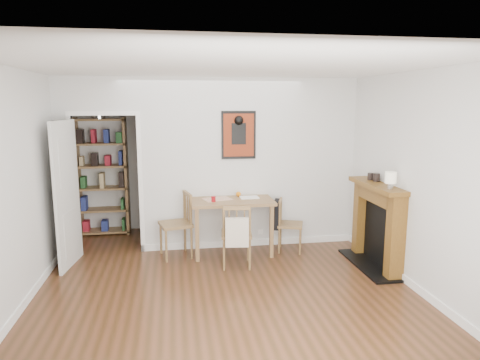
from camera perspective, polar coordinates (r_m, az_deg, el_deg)
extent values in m
plane|color=#552F1B|center=(5.53, -2.21, -13.49)|extent=(5.20, 5.20, 0.00)
plane|color=silver|center=(7.71, -4.57, 3.28)|extent=(4.50, 0.00, 4.50)
plane|color=silver|center=(2.66, 4.34, -9.95)|extent=(4.50, 0.00, 4.50)
plane|color=silver|center=(5.38, -26.87, -0.76)|extent=(0.00, 5.20, 5.20)
plane|color=silver|center=(5.85, 20.17, 0.51)|extent=(0.00, 5.20, 5.20)
plane|color=white|center=(5.08, -2.42, 14.48)|extent=(5.20, 5.20, 0.00)
cube|color=silver|center=(6.60, 1.24, 2.16)|extent=(3.35, 0.10, 2.60)
cube|color=silver|center=(6.68, -22.23, 1.50)|extent=(0.25, 0.10, 2.60)
cube|color=silver|center=(6.50, -17.82, 10.63)|extent=(0.90, 0.10, 0.55)
cube|color=white|center=(6.70, -21.28, -0.80)|extent=(0.06, 0.14, 2.05)
cube|color=white|center=(6.56, -13.07, -0.58)|extent=(0.06, 0.14, 2.05)
cube|color=white|center=(6.83, 1.29, -8.35)|extent=(3.35, 0.02, 0.10)
cube|color=white|center=(5.20, -27.69, -15.68)|extent=(0.02, 4.00, 0.10)
cube|color=white|center=(5.68, 22.28, -13.05)|extent=(0.02, 4.00, 0.10)
cube|color=silver|center=(6.25, -22.08, -1.82)|extent=(0.15, 0.80, 2.00)
cube|color=black|center=(6.46, -0.18, 6.01)|extent=(0.52, 0.02, 0.72)
cube|color=maroon|center=(6.45, -0.17, 6.00)|extent=(0.46, 0.00, 0.64)
cube|color=olive|center=(6.35, -1.12, -2.74)|extent=(1.21, 0.77, 0.04)
cube|color=olive|center=(6.10, -5.74, -7.33)|extent=(0.05, 0.05, 0.78)
cube|color=olive|center=(6.25, 4.23, -6.88)|extent=(0.05, 0.05, 0.78)
cube|color=olive|center=(6.71, -6.05, -5.71)|extent=(0.05, 0.05, 0.78)
cube|color=olive|center=(6.84, 3.01, -5.35)|extent=(0.05, 0.05, 0.78)
cube|color=black|center=(6.52, 4.91, -4.55)|extent=(0.19, 0.34, 0.42)
cube|color=beige|center=(5.65, -0.41, -6.91)|extent=(0.31, 0.14, 0.39)
cube|color=olive|center=(7.70, -20.79, 0.37)|extent=(0.04, 0.34, 2.00)
cube|color=olive|center=(7.57, -14.88, 0.54)|extent=(0.04, 0.34, 2.00)
cube|color=olive|center=(7.83, -17.48, -6.45)|extent=(0.84, 0.34, 0.03)
cube|color=olive|center=(7.66, -17.78, -1.02)|extent=(0.84, 0.34, 0.03)
cube|color=olive|center=(7.53, -18.25, 7.64)|extent=(0.84, 0.34, 0.03)
cube|color=maroon|center=(7.62, -17.86, 0.45)|extent=(0.74, 0.27, 0.27)
cube|color=brown|center=(5.76, 20.02, -7.30)|extent=(0.20, 0.16, 1.10)
cube|color=brown|center=(6.60, 15.88, -4.86)|extent=(0.20, 0.16, 1.10)
cube|color=brown|center=(6.03, 17.84, -0.72)|extent=(0.30, 1.21, 0.06)
cube|color=brown|center=(6.07, 18.03, -1.91)|extent=(0.20, 0.85, 0.20)
cube|color=black|center=(6.23, 18.25, -6.84)|extent=(0.08, 0.81, 0.88)
cube|color=black|center=(6.31, 17.04, -10.71)|extent=(0.45, 1.25, 0.03)
cylinder|color=maroon|center=(6.17, -3.56, -2.54)|extent=(0.06, 0.06, 0.08)
sphere|color=orange|center=(6.50, -0.20, -1.89)|extent=(0.08, 0.08, 0.08)
cube|color=beige|center=(6.34, -3.06, -2.54)|extent=(0.47, 0.40, 0.00)
cube|color=white|center=(6.42, 1.24, -2.33)|extent=(0.28, 0.21, 0.01)
cylinder|color=silver|center=(5.65, 19.39, -0.79)|extent=(0.07, 0.07, 0.08)
cylinder|color=beige|center=(5.63, 19.46, 0.31)|extent=(0.14, 0.14, 0.14)
cylinder|color=black|center=(6.17, 17.73, 0.34)|extent=(0.09, 0.09, 0.11)
cylinder|color=black|center=(6.26, 16.99, 0.46)|extent=(0.08, 0.08, 0.10)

